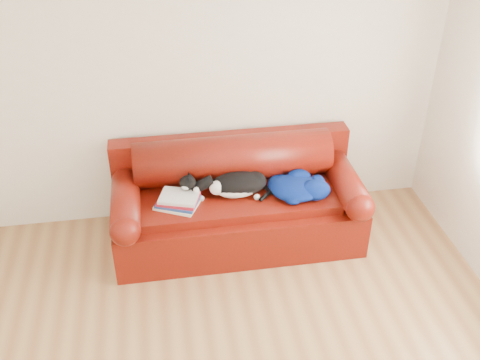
% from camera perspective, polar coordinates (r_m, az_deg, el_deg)
% --- Properties ---
extents(room_shell, '(4.52, 4.02, 2.61)m').
position_cam_1_polar(room_shell, '(2.86, -0.73, 0.92)').
color(room_shell, beige).
rests_on(room_shell, ground).
extents(sofa_base, '(2.10, 0.90, 0.50)m').
position_cam_1_polar(sofa_base, '(4.91, -0.27, -3.72)').
color(sofa_base, '#3E0207').
rests_on(sofa_base, ground).
extents(sofa_back, '(2.10, 1.01, 0.88)m').
position_cam_1_polar(sofa_back, '(4.93, -0.72, 0.79)').
color(sofa_back, '#3E0207').
rests_on(sofa_back, ground).
extents(book_stack, '(0.41, 0.37, 0.10)m').
position_cam_1_polar(book_stack, '(4.59, -6.29, -2.08)').
color(book_stack, white).
rests_on(book_stack, sofa_base).
extents(cat, '(0.68, 0.27, 0.24)m').
position_cam_1_polar(cat, '(4.67, -0.23, -0.51)').
color(cat, black).
rests_on(cat, sofa_base).
extents(blanket, '(0.52, 0.45, 0.16)m').
position_cam_1_polar(blanket, '(4.72, 5.88, -0.66)').
color(blanket, '#02063F').
rests_on(blanket, sofa_base).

